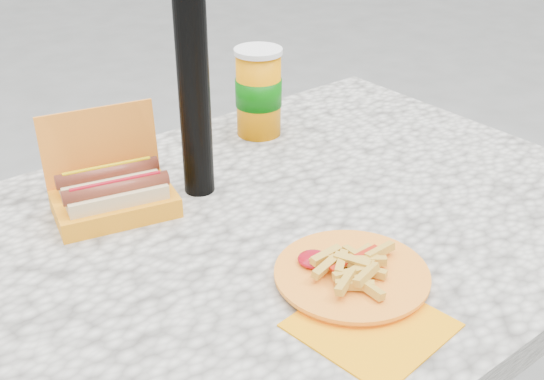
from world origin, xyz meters
TOP-DOWN VIEW (x-y plane):
  - picnic_table at (0.00, 0.00)m, footprint 1.20×0.80m
  - hotdog_box at (-0.14, 0.19)m, footprint 0.21×0.17m
  - fries_plate at (0.02, -0.19)m, footprint 0.24×0.28m
  - soda_cup at (0.22, 0.28)m, footprint 0.09×0.09m

SIDE VIEW (x-z plane):
  - picnic_table at x=0.00m, z-range 0.27..1.02m
  - fries_plate at x=0.02m, z-range 0.74..0.78m
  - hotdog_box at x=-0.14m, z-range 0.71..0.86m
  - soda_cup at x=0.22m, z-range 0.75..0.92m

